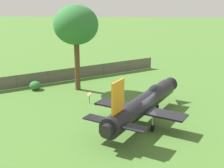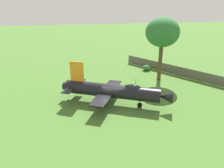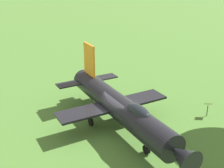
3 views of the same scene
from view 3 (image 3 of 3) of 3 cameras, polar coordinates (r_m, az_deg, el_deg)
ground_plane at (r=21.21m, az=1.06°, el=-8.57°), size 200.00×200.00×0.00m
display_jet at (r=20.05m, az=1.65°, el=-4.64°), size 13.13×8.85×5.18m
info_plaque at (r=23.55m, az=18.41°, el=-4.12°), size 0.72×0.65×1.14m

